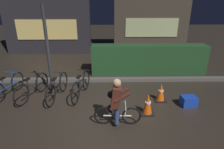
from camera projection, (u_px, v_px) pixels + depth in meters
ground_plane at (105, 112)px, 5.40m from camera, size 40.00×40.00×0.00m
sidewalk_curb at (106, 80)px, 7.43m from camera, size 12.00×0.24×0.12m
hedge_row at (149, 59)px, 8.10m from camera, size 4.80×0.70×1.21m
storefront_left at (46, 10)px, 10.50m from camera, size 4.81×0.54×4.89m
storefront_right at (152, 14)px, 11.36m from camera, size 4.48×0.54×4.31m
street_post at (48, 52)px, 5.97m from camera, size 0.10×0.10×2.85m
parked_bike_leftmost at (8, 87)px, 6.17m from camera, size 0.46×1.60×0.75m
parked_bike_left_mid at (32, 88)px, 6.08m from camera, size 0.57×1.60×0.76m
parked_bike_center_left at (57, 88)px, 6.06m from camera, size 0.46×1.70×0.79m
parked_bike_center_right at (81, 85)px, 6.19m from camera, size 0.48×1.73×0.81m
traffic_cone_near at (148, 104)px, 5.22m from camera, size 0.36×0.36×0.61m
traffic_cone_far at (161, 92)px, 5.93m from camera, size 0.36×0.36×0.58m
blue_crate at (189, 101)px, 5.67m from camera, size 0.47×0.36×0.30m
cyclist at (117, 102)px, 4.68m from camera, size 1.19×0.53×1.25m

